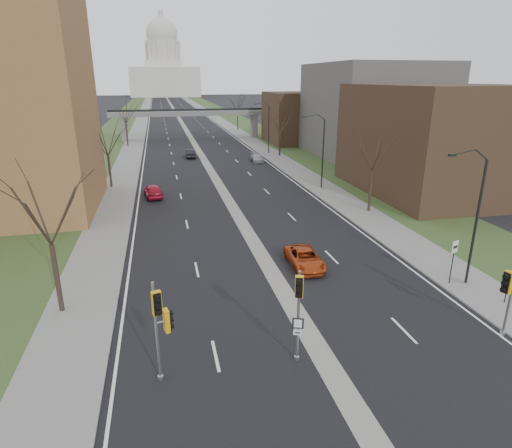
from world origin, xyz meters
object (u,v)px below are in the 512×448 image
object	(u,v)px
warning_sign	(509,281)
car_left_far	(190,153)
speed_limit_sign	(454,254)
signal_pole_left	(161,318)
car_left_near	(153,191)
signal_pole_median	(299,302)
car_right_mid	(257,158)
car_right_near	(305,258)

from	to	relation	value
warning_sign	car_left_far	distance (m)	55.52
speed_limit_sign	warning_sign	bearing A→B (deg)	-83.80
signal_pole_left	car_left_near	size ratio (longest dim) A/B	1.07
signal_pole_median	car_right_mid	xyz separation A→B (m)	(9.44, 50.15, -2.60)
signal_pole_median	speed_limit_sign	bearing A→B (deg)	43.73
speed_limit_sign	car_right_mid	world-z (taller)	speed_limit_sign
signal_pole_median	speed_limit_sign	world-z (taller)	signal_pole_median
signal_pole_median	car_left_far	bearing A→B (deg)	109.85
speed_limit_sign	car_right_near	size ratio (longest dim) A/B	0.65
signal_pole_median	car_left_near	xyz separation A→B (m)	(-6.63, 31.70, -2.45)
warning_sign	car_left_near	bearing A→B (deg)	135.77
signal_pole_median	car_right_mid	bearing A→B (deg)	98.54
signal_pole_left	car_right_mid	bearing A→B (deg)	57.47
car_left_far	car_right_near	world-z (taller)	car_left_far
signal_pole_left	speed_limit_sign	distance (m)	18.89
car_left_far	signal_pole_median	bearing A→B (deg)	91.36
speed_limit_sign	car_left_near	xyz separation A→B (m)	(-18.68, 26.20, -1.38)
signal_pole_left	car_right_mid	world-z (taller)	signal_pole_left
car_left_near	car_right_mid	size ratio (longest dim) A/B	1.06
car_left_near	car_left_far	size ratio (longest dim) A/B	1.05
car_right_mid	car_right_near	bearing A→B (deg)	-96.05
car_right_near	car_left_far	bearing A→B (deg)	96.95
speed_limit_sign	warning_sign	distance (m)	3.39
car_left_far	car_right_near	bearing A→B (deg)	96.31
signal_pole_left	car_left_far	bearing A→B (deg)	69.16
speed_limit_sign	car_right_mid	distance (m)	44.75
car_left_near	car_right_mid	distance (m)	24.47
signal_pole_median	car_right_near	size ratio (longest dim) A/B	1.02
signal_pole_left	signal_pole_median	distance (m)	6.02
signal_pole_median	car_right_mid	world-z (taller)	signal_pole_median
car_left_far	car_right_mid	world-z (taller)	car_left_far
signal_pole_median	car_left_far	size ratio (longest dim) A/B	1.09
car_right_mid	car_left_far	bearing A→B (deg)	150.86
warning_sign	car_left_far	bearing A→B (deg)	115.83
signal_pole_median	car_left_far	distance (m)	56.28
signal_pole_left	car_left_near	distance (m)	31.69
signal_pole_median	car_left_far	world-z (taller)	signal_pole_median
signal_pole_median	car_right_mid	distance (m)	51.10
signal_pole_left	car_right_near	bearing A→B (deg)	30.39
speed_limit_sign	car_left_far	world-z (taller)	speed_limit_sign
car_left_far	car_right_mid	size ratio (longest dim) A/B	1.01
car_left_near	speed_limit_sign	bearing A→B (deg)	118.58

